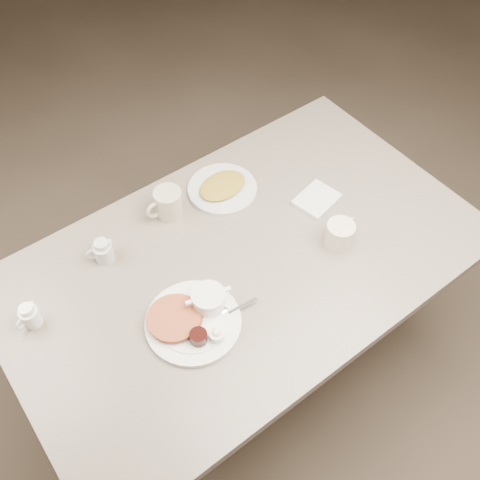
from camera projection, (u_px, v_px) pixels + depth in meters
room at (245, 84)px, 1.18m from camera, size 7.04×8.04×2.84m
diner_table at (244, 287)px, 1.83m from camera, size 1.50×0.90×0.75m
main_plate at (194, 317)px, 1.54m from camera, size 0.36×0.34×0.07m
coffee_mug_near at (340, 234)px, 1.69m from camera, size 0.13×0.11×0.09m
napkin at (317, 200)px, 1.83m from camera, size 0.16×0.14×0.02m
coffee_mug_far at (168, 203)px, 1.77m from camera, size 0.13×0.09×0.10m
creamer_left at (30, 316)px, 1.52m from camera, size 0.08×0.06×0.08m
creamer_right at (103, 251)px, 1.66m from camera, size 0.09×0.07×0.08m
hash_plate at (222, 188)px, 1.86m from camera, size 0.26×0.26×0.04m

